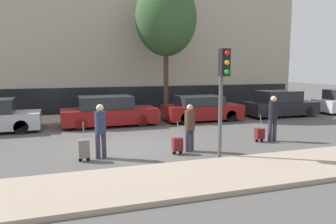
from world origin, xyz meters
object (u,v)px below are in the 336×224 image
at_px(parked_car_2, 201,109).
at_px(traffic_light, 223,81).
at_px(pedestrian_right, 273,116).
at_px(parked_car_1, 109,112).
at_px(pedestrian_left, 100,128).
at_px(bare_tree_near_crossing, 166,18).
at_px(pedestrian_center, 190,125).
at_px(trolley_center, 177,144).
at_px(trolley_left, 84,149).
at_px(parked_car_3, 279,104).
at_px(trolley_right, 260,134).

bearing_deg(parked_car_2, traffic_light, -109.79).
bearing_deg(parked_car_2, pedestrian_right, -83.91).
bearing_deg(parked_car_1, pedestrian_left, -100.87).
bearing_deg(pedestrian_left, bare_tree_near_crossing, 41.33).
height_order(pedestrian_center, pedestrian_right, pedestrian_right).
bearing_deg(pedestrian_center, pedestrian_left, 155.92).
height_order(pedestrian_left, pedestrian_center, pedestrian_left).
xyz_separation_m(pedestrian_right, bare_tree_near_crossing, (-1.79, 7.53, 4.53)).
xyz_separation_m(parked_car_1, pedestrian_left, (-1.08, -5.64, 0.29)).
distance_m(parked_car_2, traffic_light, 7.61).
distance_m(parked_car_1, pedestrian_left, 5.75).
relative_size(parked_car_2, trolley_center, 3.77).
relative_size(trolley_left, traffic_light, 0.36).
relative_size(parked_car_3, pedestrian_center, 2.59).
relative_size(pedestrian_left, pedestrian_right, 0.97).
relative_size(parked_car_3, traffic_light, 1.23).
height_order(parked_car_1, parked_car_3, parked_car_3).
bearing_deg(trolley_right, pedestrian_center, -171.56).
height_order(parked_car_2, trolley_right, parked_car_2).
relative_size(trolley_left, trolley_center, 1.12).
bearing_deg(trolley_right, parked_car_2, 90.16).
bearing_deg(pedestrian_left, trolley_right, -14.14).
bearing_deg(trolley_right, parked_car_1, 132.82).
xyz_separation_m(parked_car_3, trolley_center, (-8.46, -5.93, -0.36)).
relative_size(pedestrian_center, trolley_center, 1.48).
bearing_deg(parked_car_3, pedestrian_left, -152.61).
height_order(pedestrian_left, trolley_left, pedestrian_left).
relative_size(parked_car_1, trolley_right, 4.28).
distance_m(parked_car_1, traffic_light, 7.58).
xyz_separation_m(pedestrian_right, traffic_light, (-3.07, -1.68, 1.41)).
distance_m(parked_car_1, trolley_right, 7.21).
bearing_deg(parked_car_2, bare_tree_near_crossing, 118.58).
relative_size(parked_car_1, bare_tree_near_crossing, 0.60).
bearing_deg(pedestrian_left, parked_car_1, 61.52).
xyz_separation_m(parked_car_1, pedestrian_right, (5.44, -5.30, 0.32)).
bearing_deg(pedestrian_right, parked_car_1, 138.08).
height_order(pedestrian_right, traffic_light, traffic_light).
bearing_deg(trolley_left, trolley_center, -2.59).
xyz_separation_m(parked_car_2, trolley_center, (-3.55, -5.92, -0.30)).
height_order(trolley_left, trolley_center, trolley_left).
distance_m(parked_car_3, bare_tree_near_crossing, 8.13).
relative_size(pedestrian_left, traffic_light, 0.51).
bearing_deg(pedestrian_center, parked_car_1, 85.51).
bearing_deg(pedestrian_right, trolley_center, -168.81).
xyz_separation_m(parked_car_2, pedestrian_left, (-5.96, -5.62, 0.34)).
height_order(parked_car_2, pedestrian_center, pedestrian_center).
bearing_deg(parked_car_3, trolley_right, -132.87).
bearing_deg(parked_car_2, pedestrian_left, -136.69).
bearing_deg(traffic_light, parked_car_1, 108.78).
xyz_separation_m(trolley_right, traffic_light, (-2.52, -1.70, 2.09)).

